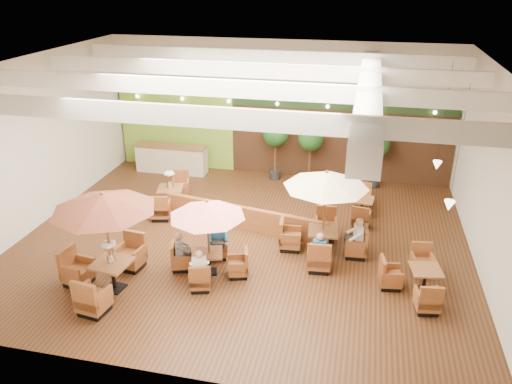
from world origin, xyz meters
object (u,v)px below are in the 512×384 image
(table_0, at_px, (103,221))
(diner_2, at_px, (181,247))
(diner_1, at_px, (217,235))
(diner_4, at_px, (357,234))
(table_3, at_px, (171,195))
(table_1, at_px, (208,223))
(diner_0, at_px, (199,265))
(table_4, at_px, (414,279))
(topiary_0, at_px, (275,136))
(service_counter, at_px, (172,159))
(table_5, at_px, (362,208))
(diner_3, at_px, (320,247))
(topiary_1, at_px, (310,141))
(booth_divider, at_px, (243,218))
(table_2, at_px, (325,198))
(topiary_2, at_px, (377,146))

(table_0, xyz_separation_m, diner_2, (1.52, 1.33, -1.31))
(diner_1, distance_m, diner_4, 4.13)
(table_0, height_order, table_3, table_0)
(table_1, distance_m, table_3, 4.77)
(table_3, bearing_deg, diner_0, -74.33)
(table_4, bearing_deg, topiary_0, 117.68)
(diner_2, distance_m, diner_4, 5.18)
(service_counter, relative_size, topiary_0, 1.21)
(table_5, distance_m, diner_3, 3.95)
(table_4, relative_size, topiary_1, 1.04)
(booth_divider, bearing_deg, table_0, -112.12)
(table_4, height_order, diner_1, diner_1)
(topiary_0, height_order, diner_0, topiary_0)
(table_0, distance_m, diner_1, 3.44)
(table_1, relative_size, table_2, 0.87)
(topiary_0, height_order, topiary_2, topiary_0)
(table_4, height_order, diner_4, diner_4)
(service_counter, distance_m, diner_4, 9.54)
(table_0, bearing_deg, diner_0, 18.97)
(service_counter, bearing_deg, table_0, -79.58)
(booth_divider, relative_size, topiary_0, 2.36)
(table_0, distance_m, table_2, 6.23)
(table_2, distance_m, diner_4, 1.46)
(table_2, height_order, topiary_2, table_2)
(diner_2, distance_m, diner_3, 3.95)
(service_counter, height_order, diner_0, diner_0)
(diner_1, bearing_deg, table_3, -68.57)
(diner_3, bearing_deg, table_0, -154.74)
(table_0, distance_m, topiary_1, 9.66)
(table_1, xyz_separation_m, table_3, (-2.66, 3.81, -1.10))
(diner_3, bearing_deg, table_1, -161.43)
(diner_2, relative_size, diner_3, 0.95)
(diner_2, bearing_deg, diner_0, 22.51)
(topiary_1, bearing_deg, diner_1, -106.57)
(table_5, xyz_separation_m, diner_2, (-4.95, -4.58, 0.41))
(table_3, distance_m, topiary_0, 4.92)
(table_1, bearing_deg, topiary_0, 69.48)
(service_counter, xyz_separation_m, booth_divider, (4.21, -4.36, -0.18))
(topiary_0, xyz_separation_m, topiary_1, (1.41, -0.00, -0.11))
(topiary_0, bearing_deg, diner_3, -68.95)
(diner_4, bearing_deg, diner_2, 98.64)
(topiary_1, relative_size, topiary_2, 1.02)
(diner_4, bearing_deg, topiary_2, -16.87)
(table_1, bearing_deg, table_5, 31.57)
(booth_divider, height_order, table_4, table_4)
(diner_3, bearing_deg, diner_0, -147.81)
(topiary_0, height_order, diner_2, topiary_0)
(topiary_0, relative_size, topiary_2, 1.08)
(service_counter, distance_m, table_4, 11.68)
(table_0, height_order, diner_1, table_0)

